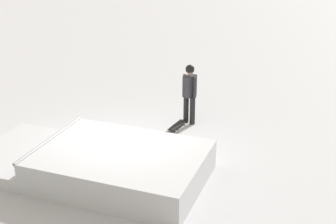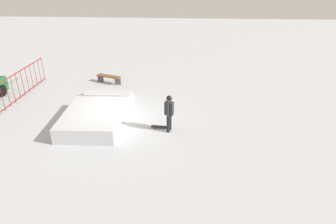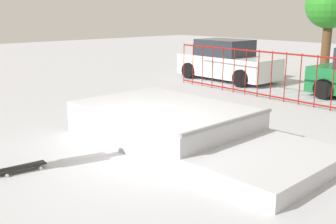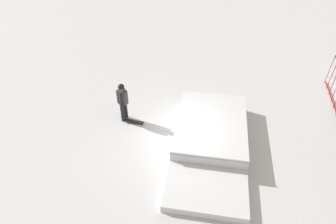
% 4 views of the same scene
% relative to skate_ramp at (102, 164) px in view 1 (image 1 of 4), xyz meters
% --- Properties ---
extents(ground_plane, '(60.00, 60.00, 0.00)m').
position_rel_skate_ramp_xyz_m(ground_plane, '(0.05, -1.18, -0.32)').
color(ground_plane, '#B7BABF').
extents(skate_ramp, '(5.46, 2.73, 0.74)m').
position_rel_skate_ramp_xyz_m(skate_ramp, '(0.00, 0.00, 0.00)').
color(skate_ramp, silver).
rests_on(skate_ramp, ground).
extents(skater, '(0.43, 0.43, 1.73)m').
position_rel_skate_ramp_xyz_m(skater, '(-0.80, -3.56, 0.69)').
color(skater, black).
rests_on(skater, ground).
extents(skateboard, '(0.32, 0.82, 0.09)m').
position_rel_skate_ramp_xyz_m(skateboard, '(-0.61, -3.12, -0.24)').
color(skateboard, black).
rests_on(skateboard, ground).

